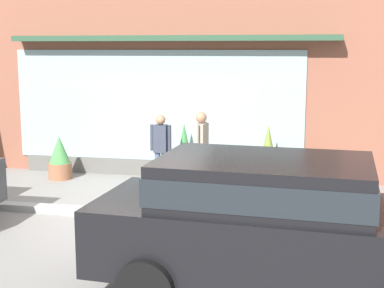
# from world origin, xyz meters

# --- Properties ---
(ground_plane) EXTENTS (60.00, 60.00, 0.00)m
(ground_plane) POSITION_xyz_m (0.00, 0.00, 0.00)
(ground_plane) COLOR gray
(curb_strip) EXTENTS (14.00, 0.24, 0.12)m
(curb_strip) POSITION_xyz_m (0.00, -0.20, 0.06)
(curb_strip) COLOR #B2B2AD
(curb_strip) RESTS_ON ground_plane
(storefront) EXTENTS (14.00, 0.81, 5.29)m
(storefront) POSITION_xyz_m (-0.01, 3.19, 2.59)
(storefront) COLOR #935642
(storefront) RESTS_ON ground_plane
(fire_hydrant) EXTENTS (0.44, 0.41, 0.83)m
(fire_hydrant) POSITION_xyz_m (1.72, 1.00, 0.41)
(fire_hydrant) COLOR gold
(fire_hydrant) RESTS_ON ground_plane
(pedestrian_with_handbag) EXTENTS (0.28, 0.65, 1.67)m
(pedestrian_with_handbag) POSITION_xyz_m (0.94, 1.47, 0.97)
(pedestrian_with_handbag) COLOR #333847
(pedestrian_with_handbag) RESTS_ON ground_plane
(pedestrian_passerby) EXTENTS (0.45, 0.21, 1.54)m
(pedestrian_passerby) POSITION_xyz_m (0.02, 1.88, 0.89)
(pedestrian_passerby) COLOR #475675
(pedestrian_passerby) RESTS_ON ground_plane
(parked_car_black) EXTENTS (4.46, 2.16, 1.65)m
(parked_car_black) POSITION_xyz_m (2.65, -2.83, 0.94)
(parked_car_black) COLOR black
(parked_car_black) RESTS_ON ground_plane
(potted_plant_window_center) EXTENTS (0.37, 0.37, 0.59)m
(potted_plant_window_center) POSITION_xyz_m (3.09, 2.39, 0.32)
(potted_plant_window_center) COLOR #B7B2A3
(potted_plant_window_center) RESTS_ON ground_plane
(potted_plant_low_front) EXTENTS (0.40, 0.40, 1.27)m
(potted_plant_low_front) POSITION_xyz_m (0.35, 2.64, 0.61)
(potted_plant_low_front) COLOR #33473D
(potted_plant_low_front) RESTS_ON ground_plane
(potted_plant_window_right) EXTENTS (0.52, 0.52, 0.96)m
(potted_plant_window_right) POSITION_xyz_m (-2.40, 2.24, 0.46)
(potted_plant_window_right) COLOR #9E6042
(potted_plant_window_right) RESTS_ON ground_plane
(potted_plant_near_hydrant) EXTENTS (0.52, 0.52, 1.32)m
(potted_plant_near_hydrant) POSITION_xyz_m (2.18, 2.43, 0.64)
(potted_plant_near_hydrant) COLOR #9E6042
(potted_plant_near_hydrant) RESTS_ON ground_plane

